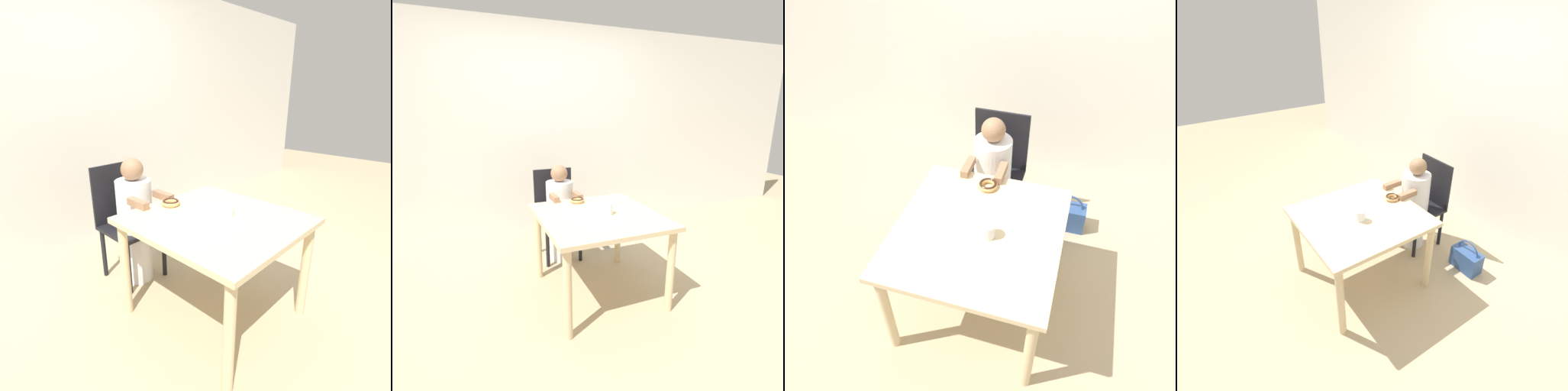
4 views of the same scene
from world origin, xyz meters
TOP-DOWN VIEW (x-y plane):
  - ground_plane at (0.00, 0.00)m, footprint 12.00×12.00m
  - wall_back at (0.00, 1.68)m, footprint 8.00×0.05m
  - dining_table at (0.00, 0.00)m, footprint 0.93×0.98m
  - chair at (-0.11, 0.83)m, footprint 0.41×0.41m
  - child_figure at (-0.11, 0.71)m, footprint 0.28×0.44m
  - donut at (-0.05, 0.37)m, footprint 0.13×0.13m
  - napkin at (-0.02, 0.07)m, footprint 0.27×0.27m
  - handbag at (0.47, 0.89)m, footprint 0.28×0.15m
  - cup at (0.06, -0.03)m, footprint 0.08×0.08m

SIDE VIEW (x-z plane):
  - ground_plane at x=0.00m, z-range 0.00..0.00m
  - handbag at x=0.47m, z-range -0.05..0.28m
  - chair at x=-0.11m, z-range 0.01..0.93m
  - child_figure at x=-0.11m, z-range -0.01..0.99m
  - dining_table at x=0.00m, z-range 0.25..0.96m
  - napkin at x=-0.02m, z-range 0.71..0.71m
  - donut at x=-0.05m, z-range 0.71..0.75m
  - cup at x=0.06m, z-range 0.71..0.79m
  - wall_back at x=0.00m, z-range 0.00..2.50m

